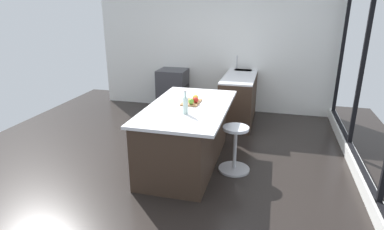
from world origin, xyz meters
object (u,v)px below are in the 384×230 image
apple_yellow (195,98)px  water_bottle (185,105)px  apple_green (191,101)px  stool_by_window (235,150)px  kitchen_island (186,134)px  apple_red (196,100)px  cutting_board (191,102)px  oven_range (173,90)px

apple_yellow → water_bottle: size_ratio=0.26×
apple_green → apple_yellow: apple_yellow is taller
stool_by_window → apple_yellow: (-0.27, -0.64, 0.64)m
kitchen_island → apple_red: apple_red is taller
apple_green → apple_red: (-0.08, 0.04, 0.00)m
stool_by_window → cutting_board: 0.92m
kitchen_island → stool_by_window: (0.05, 0.73, -0.14)m
water_bottle → stool_by_window: bearing=115.9°
oven_range → apple_yellow: apple_yellow is taller
apple_yellow → kitchen_island: bearing=-22.3°
kitchen_island → apple_green: apple_green is taller
stool_by_window → apple_yellow: 0.94m
stool_by_window → apple_red: apple_red is taller
cutting_board → water_bottle: bearing=5.8°
oven_range → water_bottle: water_bottle is taller
apple_green → apple_red: 0.09m
stool_by_window → cutting_board: size_ratio=1.82×
kitchen_island → apple_green: 0.51m
cutting_board → apple_green: apple_green is taller
cutting_board → apple_red: size_ratio=4.47×
stool_by_window → apple_red: size_ratio=8.14×
stool_by_window → apple_green: 0.91m
kitchen_island → apple_green: bearing=101.4°
apple_yellow → apple_red: (0.12, 0.03, -0.00)m
cutting_board → apple_red: bearing=62.3°
kitchen_island → apple_red: (-0.10, 0.12, 0.50)m
kitchen_island → apple_yellow: apple_yellow is taller
kitchen_island → cutting_board: cutting_board is taller
cutting_board → apple_red: (0.04, 0.07, 0.05)m
oven_range → kitchen_island: (2.42, 0.96, 0.00)m
apple_yellow → cutting_board: bearing=-24.8°
apple_red → water_bottle: bearing=-2.8°
kitchen_island → oven_range: bearing=-158.3°
stool_by_window → water_bottle: size_ratio=2.10×
cutting_board → apple_yellow: bearing=155.2°
kitchen_island → water_bottle: 0.67m
oven_range → apple_red: (2.32, 1.09, 0.50)m
cutting_board → apple_red: 0.10m
kitchen_island → cutting_board: 0.47m
apple_green → cutting_board: bearing=-166.6°
cutting_board → apple_yellow: apple_yellow is taller
apple_green → stool_by_window: bearing=84.1°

